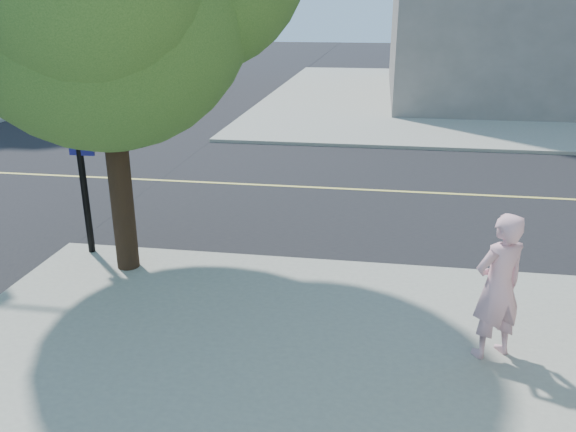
# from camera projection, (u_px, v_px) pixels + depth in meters

# --- Properties ---
(ground) EXTENTS (140.00, 140.00, 0.00)m
(ground) POSITION_uv_depth(u_px,v_px,m) (121.00, 252.00, 10.38)
(ground) COLOR black
(ground) RESTS_ON ground
(road_ew) EXTENTS (140.00, 9.00, 0.01)m
(road_ew) POSITION_uv_depth(u_px,v_px,m) (197.00, 182.00, 14.56)
(road_ew) COLOR black
(road_ew) RESTS_ON ground
(sidewalk_ne) EXTENTS (29.00, 25.00, 0.12)m
(sidewalk_ne) POSITION_uv_depth(u_px,v_px,m) (563.00, 97.00, 28.33)
(sidewalk_ne) COLOR gray
(sidewalk_ne) RESTS_ON ground
(man_on_phone) EXTENTS (0.81, 0.72, 1.86)m
(man_on_phone) POSITION_uv_depth(u_px,v_px,m) (498.00, 287.00, 6.80)
(man_on_phone) COLOR #DBA1AE
(man_on_phone) RESTS_ON sidewalk_se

